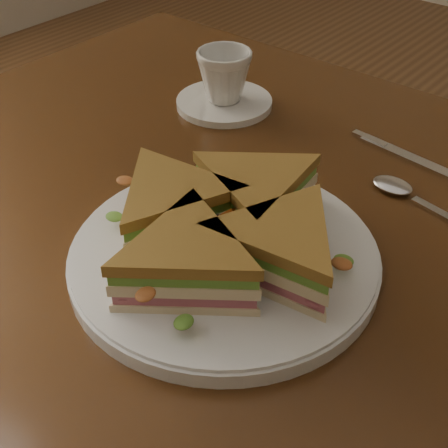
# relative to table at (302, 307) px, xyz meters

# --- Properties ---
(table) EXTENTS (1.20, 0.80, 0.75)m
(table) POSITION_rel_table_xyz_m (0.00, 0.00, 0.00)
(table) COLOR #321A0B
(table) RESTS_ON ground
(plate) EXTENTS (0.31, 0.31, 0.02)m
(plate) POSITION_rel_table_xyz_m (-0.05, -0.09, 0.11)
(plate) COLOR white
(plate) RESTS_ON table
(sandwich_wedges) EXTENTS (0.29, 0.29, 0.06)m
(sandwich_wedges) POSITION_rel_table_xyz_m (-0.05, -0.09, 0.14)
(sandwich_wedges) COLOR beige
(sandwich_wedges) RESTS_ON plate
(crisps_mound) EXTENTS (0.09, 0.09, 0.05)m
(crisps_mound) POSITION_rel_table_xyz_m (-0.05, -0.09, 0.14)
(crisps_mound) COLOR #B65417
(crisps_mound) RESTS_ON plate
(spoon) EXTENTS (0.18, 0.05, 0.01)m
(spoon) POSITION_rel_table_xyz_m (0.05, 0.13, 0.10)
(spoon) COLOR silver
(spoon) RESTS_ON table
(knife) EXTENTS (0.22, 0.04, 0.00)m
(knife) POSITION_rel_table_xyz_m (0.02, 0.21, 0.10)
(knife) COLOR silver
(knife) RESTS_ON table
(saucer) EXTENTS (0.14, 0.14, 0.01)m
(saucer) POSITION_rel_table_xyz_m (-0.26, 0.18, 0.10)
(saucer) COLOR white
(saucer) RESTS_ON table
(coffee_cup) EXTENTS (0.08, 0.08, 0.07)m
(coffee_cup) POSITION_rel_table_xyz_m (-0.26, 0.18, 0.14)
(coffee_cup) COLOR white
(coffee_cup) RESTS_ON saucer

